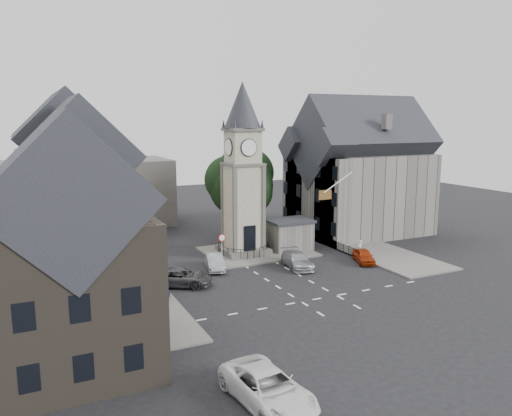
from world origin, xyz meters
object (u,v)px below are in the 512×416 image
stone_shelter (289,235)px  car_east_red (364,256)px  clock_tower (243,170)px  pedestrian (360,249)px  car_west_blue (144,291)px

stone_shelter → car_east_red: (3.90, -6.83, -0.94)m
clock_tower → car_east_red: 13.63m
stone_shelter → pedestrian: (4.44, -5.50, -0.69)m
clock_tower → car_east_red: size_ratio=4.54×
clock_tower → car_east_red: bearing=-40.1°
clock_tower → stone_shelter: 8.15m
car_east_red → pedestrian: (0.54, 1.33, 0.25)m
pedestrian → car_west_blue: bearing=-16.6°
clock_tower → stone_shelter: bearing=-5.8°
stone_shelter → pedestrian: 7.10m
clock_tower → stone_shelter: clock_tower is taller
stone_shelter → car_east_red: 7.92m
car_west_blue → pedestrian: 20.86m
stone_shelter → car_west_blue: bearing=-154.5°
car_west_blue → pedestrian: (20.74, 2.26, 0.23)m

